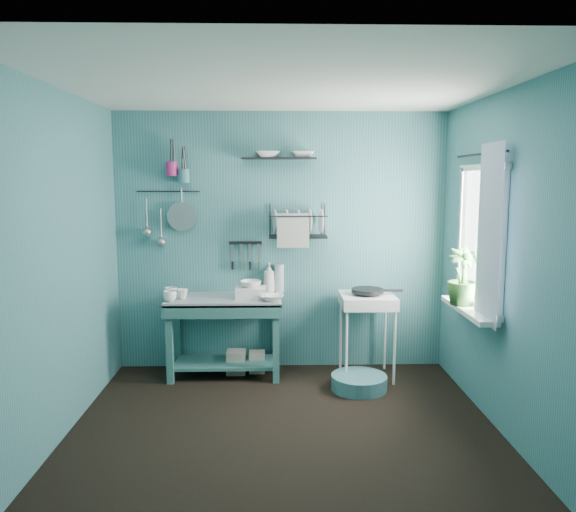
{
  "coord_description": "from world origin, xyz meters",
  "views": [
    {
      "loc": [
        -0.07,
        -3.95,
        1.86
      ],
      "look_at": [
        0.05,
        0.85,
        1.2
      ],
      "focal_mm": 35.0,
      "sensor_mm": 36.0,
      "label": 1
    }
  ],
  "objects_px": {
    "wash_tub": "(251,292)",
    "utensil_cup_teal": "(184,176)",
    "soap_bottle": "(269,278)",
    "mug_right": "(171,293)",
    "potted_plant": "(463,276)",
    "floor_basin": "(359,382)",
    "utensil_cup_magenta": "(172,169)",
    "dish_rack": "(298,221)",
    "frying_pan": "(368,291)",
    "colander": "(182,216)",
    "storage_tin_large": "(236,362)",
    "mug_left": "(170,296)",
    "mug_mid": "(183,294)",
    "water_bottle": "(279,278)",
    "work_counter": "(225,336)",
    "hotplate_stand": "(367,336)",
    "storage_tin_small": "(257,362)"
  },
  "relations": [
    {
      "from": "wash_tub",
      "to": "soap_bottle",
      "type": "distance_m",
      "value": 0.3
    },
    {
      "from": "utensil_cup_teal",
      "to": "storage_tin_large",
      "type": "bearing_deg",
      "value": -15.79
    },
    {
      "from": "hotplate_stand",
      "to": "dish_rack",
      "type": "distance_m",
      "value": 1.27
    },
    {
      "from": "mug_left",
      "to": "mug_mid",
      "type": "relative_size",
      "value": 1.23
    },
    {
      "from": "hotplate_stand",
      "to": "water_bottle",
      "type": "bearing_deg",
      "value": 158.91
    },
    {
      "from": "work_counter",
      "to": "wash_tub",
      "type": "bearing_deg",
      "value": 5.68
    },
    {
      "from": "work_counter",
      "to": "wash_tub",
      "type": "distance_m",
      "value": 0.5
    },
    {
      "from": "storage_tin_large",
      "to": "storage_tin_small",
      "type": "height_order",
      "value": "storage_tin_large"
    },
    {
      "from": "work_counter",
      "to": "colander",
      "type": "height_order",
      "value": "colander"
    },
    {
      "from": "utensil_cup_magenta",
      "to": "utensil_cup_teal",
      "type": "height_order",
      "value": "utensil_cup_magenta"
    },
    {
      "from": "utensil_cup_teal",
      "to": "wash_tub",
      "type": "bearing_deg",
      "value": -18.08
    },
    {
      "from": "hotplate_stand",
      "to": "floor_basin",
      "type": "xyz_separation_m",
      "value": [
        -0.12,
        -0.33,
        -0.33
      ]
    },
    {
      "from": "mug_right",
      "to": "wash_tub",
      "type": "distance_m",
      "value": 0.75
    },
    {
      "from": "soap_bottle",
      "to": "mug_right",
      "type": "bearing_deg",
      "value": -167.74
    },
    {
      "from": "mug_left",
      "to": "water_bottle",
      "type": "bearing_deg",
      "value": 20.81
    },
    {
      "from": "mug_right",
      "to": "floor_basin",
      "type": "relative_size",
      "value": 0.25
    },
    {
      "from": "hotplate_stand",
      "to": "wash_tub",
      "type": "bearing_deg",
      "value": 175.93
    },
    {
      "from": "utensil_cup_magenta",
      "to": "potted_plant",
      "type": "relative_size",
      "value": 0.28
    },
    {
      "from": "utensil_cup_magenta",
      "to": "storage_tin_large",
      "type": "height_order",
      "value": "utensil_cup_magenta"
    },
    {
      "from": "potted_plant",
      "to": "floor_basin",
      "type": "xyz_separation_m",
      "value": [
        -0.8,
        0.27,
        -1.0
      ]
    },
    {
      "from": "frying_pan",
      "to": "utensil_cup_teal",
      "type": "height_order",
      "value": "utensil_cup_teal"
    },
    {
      "from": "work_counter",
      "to": "colander",
      "type": "relative_size",
      "value": 3.82
    },
    {
      "from": "dish_rack",
      "to": "floor_basin",
      "type": "distance_m",
      "value": 1.59
    },
    {
      "from": "mug_mid",
      "to": "mug_right",
      "type": "height_order",
      "value": "mug_right"
    },
    {
      "from": "frying_pan",
      "to": "colander",
      "type": "xyz_separation_m",
      "value": [
        -1.75,
        0.3,
        0.67
      ]
    },
    {
      "from": "work_counter",
      "to": "mug_mid",
      "type": "height_order",
      "value": "mug_mid"
    },
    {
      "from": "mug_mid",
      "to": "storage_tin_small",
      "type": "bearing_deg",
      "value": 11.63
    },
    {
      "from": "utensil_cup_magenta",
      "to": "floor_basin",
      "type": "height_order",
      "value": "utensil_cup_magenta"
    },
    {
      "from": "wash_tub",
      "to": "mug_left",
      "type": "bearing_deg",
      "value": -169.14
    },
    {
      "from": "water_bottle",
      "to": "frying_pan",
      "type": "height_order",
      "value": "water_bottle"
    },
    {
      "from": "water_bottle",
      "to": "floor_basin",
      "type": "height_order",
      "value": "water_bottle"
    },
    {
      "from": "mug_right",
      "to": "frying_pan",
      "type": "bearing_deg",
      "value": -2.56
    },
    {
      "from": "floor_basin",
      "to": "work_counter",
      "type": "bearing_deg",
      "value": 161.51
    },
    {
      "from": "mug_right",
      "to": "floor_basin",
      "type": "distance_m",
      "value": 1.92
    },
    {
      "from": "utensil_cup_teal",
      "to": "floor_basin",
      "type": "bearing_deg",
      "value": -20.36
    },
    {
      "from": "frying_pan",
      "to": "water_bottle",
      "type": "bearing_deg",
      "value": 159.71
    },
    {
      "from": "mug_left",
      "to": "storage_tin_large",
      "type": "height_order",
      "value": "mug_left"
    },
    {
      "from": "water_bottle",
      "to": "floor_basin",
      "type": "distance_m",
      "value": 1.26
    },
    {
      "from": "colander",
      "to": "storage_tin_large",
      "type": "bearing_deg",
      "value": -17.89
    },
    {
      "from": "wash_tub",
      "to": "utensil_cup_teal",
      "type": "xyz_separation_m",
      "value": [
        -0.63,
        0.21,
        1.08
      ]
    },
    {
      "from": "water_bottle",
      "to": "floor_basin",
      "type": "relative_size",
      "value": 0.56
    },
    {
      "from": "storage_tin_large",
      "to": "soap_bottle",
      "type": "bearing_deg",
      "value": 25.11
    },
    {
      "from": "mug_left",
      "to": "soap_bottle",
      "type": "bearing_deg",
      "value": 21.8
    },
    {
      "from": "wash_tub",
      "to": "utensil_cup_teal",
      "type": "height_order",
      "value": "utensil_cup_teal"
    },
    {
      "from": "colander",
      "to": "storage_tin_large",
      "type": "relative_size",
      "value": 1.27
    },
    {
      "from": "dish_rack",
      "to": "potted_plant",
      "type": "xyz_separation_m",
      "value": [
        1.32,
        -0.82,
        -0.4
      ]
    },
    {
      "from": "mug_right",
      "to": "water_bottle",
      "type": "distance_m",
      "value": 1.05
    },
    {
      "from": "water_bottle",
      "to": "utensil_cup_magenta",
      "type": "height_order",
      "value": "utensil_cup_magenta"
    },
    {
      "from": "mug_left",
      "to": "utensil_cup_magenta",
      "type": "bearing_deg",
      "value": 91.69
    },
    {
      "from": "hotplate_stand",
      "to": "utensil_cup_teal",
      "type": "height_order",
      "value": "utensil_cup_teal"
    }
  ]
}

